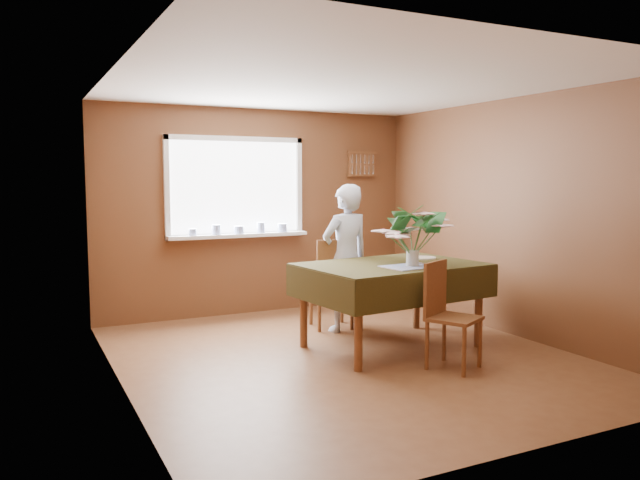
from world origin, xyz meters
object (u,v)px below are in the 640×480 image
dining_table (392,274)px  chair_far (333,280)px  chair_near (446,310)px  seated_woman (346,258)px  flower_bouquet (413,231)px

dining_table → chair_far: size_ratio=1.82×
chair_far → chair_near: 1.69m
seated_woman → chair_near: bearing=88.4°
dining_table → seated_woman: bearing=90.0°
seated_woman → flower_bouquet: 1.10m
chair_near → seated_woman: bearing=68.4°
chair_far → flower_bouquet: flower_bouquet is taller
dining_table → chair_far: 0.94m
seated_woman → flower_bouquet: (0.16, -1.03, 0.37)m
dining_table → seated_woman: 0.79m
chair_far → flower_bouquet: size_ratio=1.65×
chair_near → seated_woman: (-0.15, 1.55, 0.29)m
flower_bouquet → seated_woman: bearing=98.7°
dining_table → seated_woman: seated_woman is taller
dining_table → chair_far: bearing=94.6°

